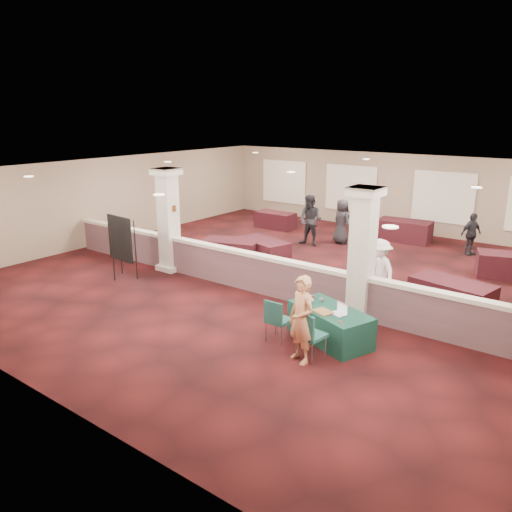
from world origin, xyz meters
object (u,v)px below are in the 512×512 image
Objects in this scene: near_table at (330,325)px; conf_chair_side at (276,317)px; far_table_back_center at (404,231)px; far_table_front_right at (451,296)px; easel_board at (120,239)px; far_table_front_center at (263,251)px; far_table_back_left at (275,220)px; attendee_c at (471,234)px; attendee_d at (342,221)px; far_table_back_right at (510,266)px; far_table_front_left at (231,251)px; conf_chair_main at (308,332)px; woman at (301,320)px; attendee_b at (379,270)px; attendee_a at (311,220)px.

conf_chair_side is at bearing -118.95° from near_table.
conf_chair_side reaches higher than far_table_back_center.
far_table_front_right reaches higher than near_table.
far_table_front_center is (2.37, 3.94, -0.83)m from easel_board.
far_table_front_right is 1.15× the size of far_table_back_left.
attendee_d is (-4.35, -1.27, 0.11)m from attendee_c.
attendee_c reaches higher than far_table_back_left.
far_table_back_left is 0.93× the size of far_table_back_right.
attendee_d reaches higher than near_table.
far_table_front_center is at bearing 127.63° from conf_chair_side.
far_table_front_left is (-5.52, 3.30, 0.02)m from near_table.
conf_chair_side is 9.88m from attendee_c.
conf_chair_main is 0.55× the size of far_table_front_left.
easel_board is at bearing -169.33° from woman.
conf_chair_side is 10.31m from far_table_back_center.
woman is at bearing -52.92° from far_table_back_left.
attendee_d is (1.78, 4.43, 0.47)m from far_table_front_left.
attendee_b is (5.34, -0.30, 0.44)m from far_table_front_left.
far_table_front_left is 1.10× the size of attendee_d.
far_table_front_center is 6.17m from far_table_back_center.
attendee_d is at bearing 137.14° from attendee_c.
far_table_back_left is (-6.31, 9.10, -0.22)m from conf_chair_side.
conf_chair_main is 10.08m from attendee_c.
conf_chair_side is at bearing -41.28° from far_table_front_left.
conf_chair_side reaches higher than near_table.
easel_board is (-7.13, 1.09, 0.60)m from conf_chair_main.
attendee_b is (4.50, -0.97, 0.45)m from far_table_front_center.
far_table_back_center is (-1.94, 10.70, -0.49)m from woman.
near_table is 8.60m from attendee_d.
far_table_front_left is 3.63m from attendee_a.
easel_board is 11.70m from far_table_back_right.
conf_chair_main is at bearing -62.03° from attendee_a.
attendee_a is (-2.58, -2.76, 0.54)m from far_table_back_center.
near_table is at bearing 4.66° from easel_board.
attendee_a is (-4.60, 7.81, 0.34)m from conf_chair_main.
easel_board is at bearing -159.33° from far_table_front_right.
attendee_d is (3.31, 7.70, -0.36)m from easel_board.
far_table_back_right is 2.56m from attendee_c.
conf_chair_main is at bearing -152.18° from attendee_c.
far_table_back_left is 5.39m from far_table_back_center.
attendee_c is (2.56, -0.50, 0.34)m from far_table_back_center.
easel_board is 9.31m from far_table_front_right.
conf_chair_main is 0.61× the size of attendee_d.
near_table is at bearing -40.29° from far_table_front_center.
attendee_a reaches higher than far_table_back_right.
easel_board reaches higher than attendee_c.
attendee_a is at bearing 169.36° from attendee_b.
far_table_back_left is at bearing 147.62° from woman.
attendee_b is 6.05m from attendee_c.
attendee_a is (2.52, 6.72, -0.26)m from easel_board.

